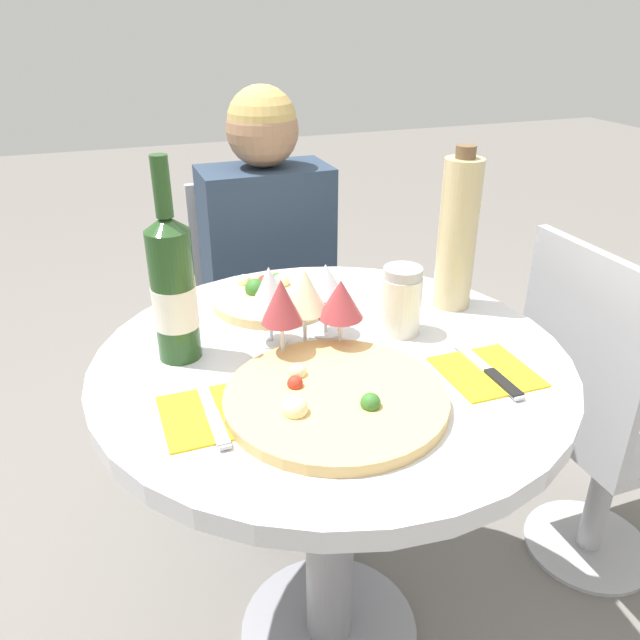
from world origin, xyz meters
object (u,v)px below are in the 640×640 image
at_px(pizza_large, 335,398).
at_px(wine_bottle, 173,289).
at_px(chair_behind_diner, 265,336).
at_px(seated_diner, 277,326).
at_px(tall_carafe, 457,234).
at_px(chair_empty_side, 599,425).
at_px(dining_table, 331,429).

xyz_separation_m(pizza_large, wine_bottle, (-0.20, 0.24, 0.12)).
distance_m(chair_behind_diner, pizza_large, 0.93).
height_order(chair_behind_diner, pizza_large, chair_behind_diner).
xyz_separation_m(chair_behind_diner, wine_bottle, (-0.32, -0.62, 0.46)).
bearing_deg(seated_diner, tall_carafe, 118.02).
distance_m(seated_diner, pizza_large, 0.77).
bearing_deg(chair_behind_diner, seated_diner, 90.00).
relative_size(chair_behind_diner, wine_bottle, 2.45).
height_order(chair_behind_diner, seated_diner, seated_diner).
height_order(chair_empty_side, wine_bottle, wine_bottle).
xyz_separation_m(chair_empty_side, wine_bottle, (-0.94, 0.08, 0.46)).
height_order(seated_diner, tall_carafe, seated_diner).
bearing_deg(pizza_large, dining_table, 70.71).
relative_size(pizza_large, tall_carafe, 1.07).
distance_m(seated_diner, tall_carafe, 0.66).
bearing_deg(chair_behind_diner, tall_carafe, 112.49).
distance_m(chair_behind_diner, chair_empty_side, 0.94).
bearing_deg(seated_diner, wine_bottle, 57.23).
xyz_separation_m(chair_behind_diner, pizza_large, (-0.11, -0.86, 0.34)).
xyz_separation_m(seated_diner, wine_bottle, (-0.32, -0.49, 0.36)).
height_order(dining_table, pizza_large, pizza_large).
relative_size(chair_empty_side, wine_bottle, 2.45).
xyz_separation_m(dining_table, chair_behind_diner, (0.06, 0.71, -0.17)).
relative_size(dining_table, pizza_large, 2.41).
bearing_deg(chair_empty_side, pizza_large, -78.26).
bearing_deg(dining_table, pizza_large, -109.29).
relative_size(dining_table, wine_bottle, 2.39).
bearing_deg(chair_empty_side, wine_bottle, -94.98).
bearing_deg(dining_table, seated_diner, 83.99).
relative_size(dining_table, chair_behind_diner, 0.98).
xyz_separation_m(chair_behind_diner, seated_diner, (-0.00, -0.13, 0.10)).
relative_size(seated_diner, tall_carafe, 3.49).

